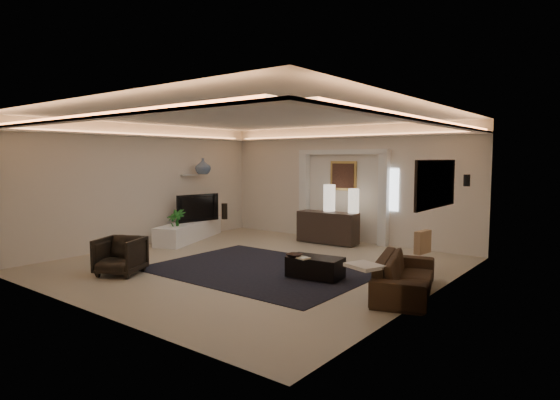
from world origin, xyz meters
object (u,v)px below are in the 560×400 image
Objects in this scene: console at (328,227)px; coffee_table at (315,267)px; sofa at (405,275)px; armchair at (120,256)px.

coffee_table is (1.61, -2.98, -0.20)m from console.
console is 0.76× the size of sofa.
console is at bearing 50.10° from armchair.
console is at bearing 31.02° from sofa.
armchair is (-2.93, -1.93, 0.14)m from coffee_table.
console reaches higher than coffee_table.
coffee_table is 3.51m from armchair.
armchair is at bearing -108.12° from console.
coffee_table is at bearing 8.51° from armchair.
console is 5.08m from armchair.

